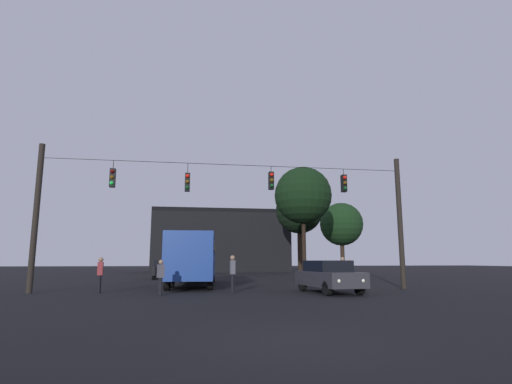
% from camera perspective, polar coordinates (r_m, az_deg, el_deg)
% --- Properties ---
extents(ground_plane, '(168.00, 168.00, 0.00)m').
position_cam_1_polar(ground_plane, '(32.42, -5.68, -12.24)').
color(ground_plane, black).
rests_on(ground_plane, ground).
extents(overhead_signal_span, '(19.20, 0.44, 7.24)m').
position_cam_1_polar(overhead_signal_span, '(21.22, -3.52, -2.37)').
color(overhead_signal_span, black).
rests_on(overhead_signal_span, ground).
extents(city_bus, '(3.28, 11.15, 3.00)m').
position_cam_1_polar(city_bus, '(25.97, -8.66, -8.73)').
color(city_bus, navy).
rests_on(city_bus, ground).
extents(car_near_right, '(2.28, 4.48, 1.52)m').
position_cam_1_polar(car_near_right, '(20.11, 10.16, -11.51)').
color(car_near_right, '#2D2D33').
rests_on(car_near_right, ground).
extents(car_far_left, '(2.00, 4.41, 1.52)m').
position_cam_1_polar(car_far_left, '(35.89, -12.79, -10.52)').
color(car_far_left, black).
rests_on(car_far_left, ground).
extents(pedestrian_crossing_left, '(0.24, 0.36, 1.77)m').
position_cam_1_polar(pedestrian_crossing_left, '(19.82, -3.33, -11.07)').
color(pedestrian_crossing_left, black).
rests_on(pedestrian_crossing_left, ground).
extents(pedestrian_crossing_center, '(0.35, 0.42, 1.55)m').
position_cam_1_polar(pedestrian_crossing_center, '(18.82, -13.27, -11.33)').
color(pedestrian_crossing_center, black).
rests_on(pedestrian_crossing_center, ground).
extents(pedestrian_crossing_right, '(0.27, 0.38, 1.68)m').
position_cam_1_polar(pedestrian_crossing_right, '(20.96, -21.05, -10.53)').
color(pedestrian_crossing_right, black).
rests_on(pedestrian_crossing_right, ground).
extents(pedestrian_near_bus, '(0.30, 0.40, 1.72)m').
position_cam_1_polar(pedestrian_near_bus, '(24.34, 12.09, -10.67)').
color(pedestrian_near_bus, black).
rests_on(pedestrian_near_bus, ground).
extents(pedestrian_trailing, '(0.28, 0.39, 1.57)m').
position_cam_1_polar(pedestrian_trailing, '(23.45, 13.05, -10.92)').
color(pedestrian_trailing, black).
rests_on(pedestrian_trailing, ground).
extents(corner_building, '(18.02, 10.14, 8.24)m').
position_cam_1_polar(corner_building, '(57.34, -5.09, -6.96)').
color(corner_building, black).
rests_on(corner_building, ground).
extents(tree_left_silhouette, '(5.53, 5.53, 10.17)m').
position_cam_1_polar(tree_left_silhouette, '(48.28, 6.08, -2.59)').
color(tree_left_silhouette, black).
rests_on(tree_left_silhouette, ground).
extents(tree_behind_building, '(4.32, 4.32, 7.31)m').
position_cam_1_polar(tree_behind_building, '(42.08, 11.91, -4.47)').
color(tree_behind_building, '#2D2116').
rests_on(tree_behind_building, ground).
extents(tree_right_far, '(4.80, 4.80, 9.35)m').
position_cam_1_polar(tree_right_far, '(34.41, 6.62, -0.49)').
color(tree_right_far, black).
rests_on(tree_right_far, ground).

